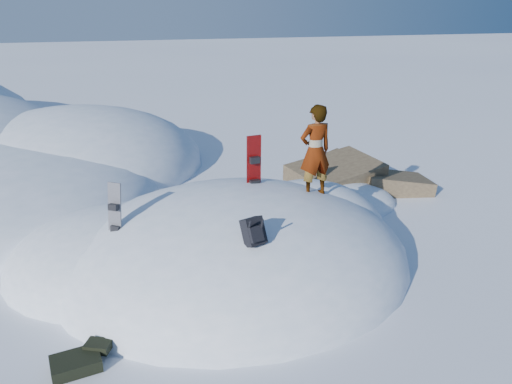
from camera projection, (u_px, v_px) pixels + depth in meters
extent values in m
plane|color=white|center=(235.00, 265.00, 9.95)|extent=(120.00, 120.00, 0.00)
ellipsoid|color=white|center=(235.00, 265.00, 9.95)|extent=(7.00, 6.00, 3.00)
ellipsoid|color=white|center=(121.00, 264.00, 9.96)|extent=(4.40, 4.00, 2.20)
ellipsoid|color=white|center=(306.00, 237.00, 11.11)|extent=(3.60, 3.20, 2.50)
ellipsoid|color=white|center=(76.00, 166.00, 15.86)|extent=(8.00, 8.00, 3.60)
cube|color=brown|center=(335.00, 186.00, 13.85)|extent=(2.82, 2.41, 1.62)
cube|color=brown|center=(393.00, 192.00, 13.94)|extent=(2.16, 1.80, 1.33)
cube|color=brown|center=(337.00, 174.00, 15.11)|extent=(2.08, 2.01, 1.10)
ellipsoid|color=white|center=(335.00, 204.00, 12.88)|extent=(3.20, 2.40, 1.00)
cube|color=#AA0909|center=(254.00, 174.00, 10.22)|extent=(0.31, 0.11, 1.65)
cube|color=black|center=(255.00, 160.00, 10.04)|extent=(0.21, 0.14, 0.13)
cube|color=black|center=(255.00, 183.00, 10.22)|extent=(0.21, 0.14, 0.13)
cube|color=black|center=(115.00, 220.00, 8.80)|extent=(0.34, 0.33, 1.36)
cube|color=black|center=(113.00, 207.00, 8.65)|extent=(0.20, 0.18, 0.12)
cube|color=black|center=(116.00, 229.00, 8.80)|extent=(0.20, 0.18, 0.12)
cube|color=black|center=(254.00, 231.00, 8.01)|extent=(0.43, 0.46, 0.50)
cube|color=black|center=(256.00, 234.00, 7.87)|extent=(0.27, 0.25, 0.27)
cylinder|color=black|center=(249.00, 228.00, 7.83)|extent=(0.04, 0.18, 0.33)
cylinder|color=black|center=(262.00, 227.00, 7.88)|extent=(0.04, 0.18, 0.33)
cube|color=black|center=(76.00, 364.00, 7.09)|extent=(0.76, 0.59, 0.19)
cube|color=black|center=(98.00, 346.00, 7.32)|extent=(0.44, 0.39, 0.13)
imported|color=slate|center=(315.00, 151.00, 9.82)|extent=(0.74, 0.54, 1.86)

